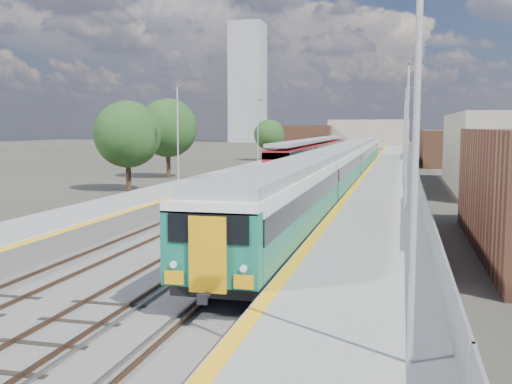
% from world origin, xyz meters
% --- Properties ---
extents(ground, '(320.00, 320.00, 0.00)m').
position_xyz_m(ground, '(0.00, 50.00, 0.00)').
color(ground, '#47443A').
rests_on(ground, ground).
extents(ballast_bed, '(10.50, 155.00, 0.06)m').
position_xyz_m(ballast_bed, '(-2.25, 52.50, 0.03)').
color(ballast_bed, '#565451').
rests_on(ballast_bed, ground).
extents(tracks, '(8.96, 160.00, 0.17)m').
position_xyz_m(tracks, '(-1.65, 54.18, 0.11)').
color(tracks, '#4C3323').
rests_on(tracks, ground).
extents(platform_right, '(4.70, 155.00, 8.52)m').
position_xyz_m(platform_right, '(5.28, 52.49, 0.54)').
color(platform_right, slate).
rests_on(platform_right, ground).
extents(platform_left, '(4.30, 155.00, 8.52)m').
position_xyz_m(platform_left, '(-9.05, 52.49, 0.52)').
color(platform_left, slate).
rests_on(platform_left, ground).
extents(buildings, '(72.00, 185.50, 40.00)m').
position_xyz_m(buildings, '(-18.12, 138.60, 10.70)').
color(buildings, brown).
rests_on(buildings, ground).
extents(green_train, '(2.78, 77.46, 3.06)m').
position_xyz_m(green_train, '(1.50, 44.52, 2.16)').
color(green_train, black).
rests_on(green_train, ground).
extents(red_train, '(2.75, 55.85, 3.47)m').
position_xyz_m(red_train, '(-5.50, 75.65, 2.05)').
color(red_train, black).
rests_on(red_train, ground).
extents(tree_a, '(5.47, 5.47, 7.42)m').
position_xyz_m(tree_a, '(-15.44, 36.26, 4.67)').
color(tree_a, '#382619').
rests_on(tree_a, ground).
extents(tree_b, '(6.04, 6.04, 8.18)m').
position_xyz_m(tree_b, '(-17.08, 49.00, 5.15)').
color(tree_b, '#382619').
rests_on(tree_b, ground).
extents(tree_c, '(4.72, 4.72, 6.40)m').
position_xyz_m(tree_c, '(-13.77, 82.36, 4.02)').
color(tree_c, '#382619').
rests_on(tree_c, ground).
extents(tree_d, '(4.26, 4.26, 5.77)m').
position_xyz_m(tree_d, '(19.06, 68.05, 3.63)').
color(tree_d, '#382619').
rests_on(tree_d, ground).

